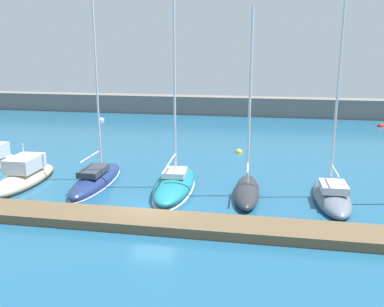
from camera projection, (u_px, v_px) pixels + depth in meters
The scene contains 11 objects.
ground_plane at pixel (153, 211), 24.30m from camera, with size 120.00×120.00×0.00m, color #1E567A.
dock_pier at pixel (142, 221), 22.25m from camera, with size 43.00×2.33×0.49m, color brown.
breakwater_seawall at pixel (224, 106), 58.75m from camera, with size 108.00×2.71×2.45m, color slate.
motorboat_sand_third at pixel (25, 177), 29.06m from camera, with size 2.24×6.99×3.09m.
sailboat_navy_fourth at pixel (96, 179), 28.97m from camera, with size 2.11×7.79×13.77m.
sailboat_teal_fifth at pixel (174, 183), 27.89m from camera, with size 2.93×8.23×14.05m.
sailboat_charcoal_sixth at pixel (247, 189), 26.49m from camera, with size 1.79×6.18×11.48m.
sailboat_slate_seventh at pixel (332, 195), 25.71m from camera, with size 2.19×6.81×12.95m.
mooring_buoy_white at pixel (102, 120), 54.33m from camera, with size 0.69×0.69×0.69m, color white.
mooring_buoy_red at pixel (380, 127), 50.05m from camera, with size 0.80×0.80×0.80m, color red.
mooring_buoy_yellow at pixel (239, 152), 37.77m from camera, with size 0.63×0.63×0.63m, color yellow.
Camera 1 is at (6.33, -22.03, 8.97)m, focal length 40.32 mm.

